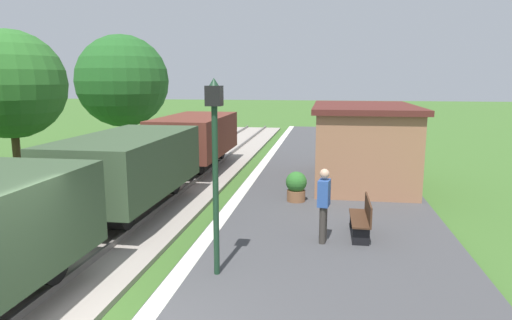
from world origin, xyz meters
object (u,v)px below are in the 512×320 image
at_px(bench_near_hut, 363,217).
at_px(person_waiting, 324,203).
at_px(lamp_post_near, 215,142).
at_px(station_hut, 362,143).
at_px(tree_trackside_far, 10,85).
at_px(tree_field_left, 122,81).
at_px(potted_planter, 296,186).
at_px(freight_train, 129,169).

distance_m(bench_near_hut, person_waiting, 1.16).
distance_m(bench_near_hut, lamp_post_near, 4.39).
relative_size(station_hut, lamp_post_near, 1.57).
bearing_deg(tree_trackside_far, station_hut, 7.79).
xyz_separation_m(bench_near_hut, tree_trackside_far, (-12.09, 4.25, 3.01)).
height_order(station_hut, person_waiting, station_hut).
distance_m(station_hut, tree_field_left, 12.78).
height_order(bench_near_hut, tree_field_left, tree_field_left).
xyz_separation_m(bench_near_hut, person_waiting, (-0.92, -0.54, 0.46)).
relative_size(station_hut, potted_planter, 6.33).
bearing_deg(freight_train, tree_trackside_far, 153.03).
relative_size(person_waiting, lamp_post_near, 0.46).
relative_size(lamp_post_near, tree_field_left, 0.60).
bearing_deg(potted_planter, station_hut, 54.87).
bearing_deg(tree_field_left, potted_planter, -41.48).
height_order(station_hut, lamp_post_near, lamp_post_near).
xyz_separation_m(lamp_post_near, tree_field_left, (-8.19, 13.71, 1.02)).
bearing_deg(person_waiting, tree_field_left, -39.42).
relative_size(station_hut, tree_trackside_far, 1.02).
relative_size(bench_near_hut, lamp_post_near, 0.41).
height_order(potted_planter, tree_trackside_far, tree_trackside_far).
bearing_deg(station_hut, tree_field_left, 155.65).
bearing_deg(tree_trackside_far, bench_near_hut, -19.37).
bearing_deg(station_hut, tree_trackside_far, -172.21).
height_order(lamp_post_near, tree_field_left, tree_field_left).
bearing_deg(person_waiting, bench_near_hut, -140.16).
bearing_deg(person_waiting, potted_planter, -66.63).
xyz_separation_m(freight_train, lamp_post_near, (3.52, -3.92, 1.41)).
xyz_separation_m(freight_train, bench_near_hut, (6.42, -1.36, -0.68)).
bearing_deg(lamp_post_near, station_hut, 68.93).
relative_size(station_hut, bench_near_hut, 3.87).
height_order(person_waiting, tree_field_left, tree_field_left).
xyz_separation_m(potted_planter, tree_field_left, (-9.33, 8.25, 3.10)).
xyz_separation_m(person_waiting, tree_trackside_far, (-11.18, 4.79, 2.55)).
bearing_deg(tree_trackside_far, person_waiting, -23.18).
distance_m(person_waiting, potted_planter, 3.57).
bearing_deg(bench_near_hut, tree_trackside_far, 160.63).
bearing_deg(potted_planter, freight_train, -161.65).
bearing_deg(freight_train, lamp_post_near, -48.14).
height_order(potted_planter, tree_field_left, tree_field_left).
distance_m(station_hut, lamp_post_near, 9.20).
relative_size(tree_trackside_far, tree_field_left, 0.93).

